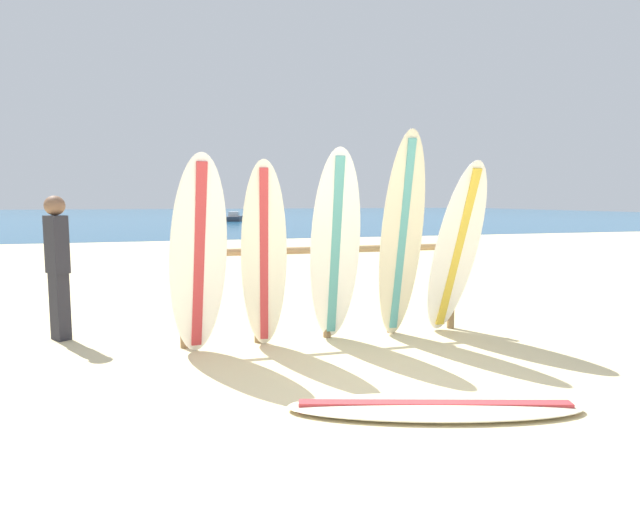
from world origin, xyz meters
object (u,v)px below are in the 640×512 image
Objects in this scene: beachgoer_standing at (58,261)px; small_boat_offshore at (234,218)px; surfboard_lying_on_sand at (435,407)px; surfboard_leaning_far_left at (198,258)px; surfboard_leaning_center_left at (335,249)px; surfboard_rack at (327,276)px; surfboard_leaning_center at (401,238)px; surfboard_leaning_left at (264,258)px; surfboard_leaning_center_right at (456,251)px.

small_boat_offshore is at bearing 80.25° from beachgoer_standing.
beachgoer_standing is (-3.13, 3.04, 0.87)m from surfboard_lying_on_sand.
surfboard_leaning_center_left is (1.45, 0.09, 0.04)m from surfboard_leaning_far_left.
surfboard_lying_on_sand is at bearing -84.79° from surfboard_leaning_center_left.
beachgoer_standing reaches higher than surfboard_rack.
surfboard_leaning_far_left reaches higher than beachgoer_standing.
surfboard_leaning_far_left is at bearing -178.88° from surfboard_leaning_center.
surfboard_lying_on_sand is 0.70× the size of small_boat_offshore.
surfboard_leaning_left is at bearing -176.40° from surfboard_leaning_center_left.
surfboard_lying_on_sand is 1.40× the size of beachgoer_standing.
surfboard_leaning_left is at bearing -27.53° from beachgoer_standing.
small_boat_offshore is at bearing 83.94° from surfboard_leaning_left.
surfboard_leaning_far_left reaches higher than surfboard_lying_on_sand.
surfboard_leaning_center_left is at bearing 3.60° from surfboard_leaning_left.
surfboard_rack is at bearing 26.14° from surfboard_leaning_left.
surfboard_leaning_center_right is at bearing -15.52° from surfboard_rack.
small_boat_offshore is at bearing 82.91° from surfboard_leaning_far_left.
surfboard_rack is 2.41m from surfboard_lying_on_sand.
surfboard_leaning_left is 1.22× the size of beachgoer_standing.
surfboard_lying_on_sand is at bearing -48.88° from surfboard_leaning_far_left.
surfboard_leaning_left is 1.55m from surfboard_leaning_center.
surfboard_leaning_center_right is (0.69, -0.00, -0.15)m from surfboard_leaning_center.
surfboard_leaning_center_right reaches higher than beachgoer_standing.
surfboard_leaning_far_left reaches higher than small_boat_offshore.
surfboard_leaning_center_right is 35.95m from small_boat_offshore.
surfboard_leaning_left is 2.44m from beachgoer_standing.
surfboard_leaning_center is 0.71× the size of small_boat_offshore.
surfboard_leaning_center_right is at bearing -0.17° from surfboard_leaning_center.
beachgoer_standing is 35.29m from small_boat_offshore.
surfboard_leaning_center_left reaches higher than surfboard_leaning_far_left.
surfboard_leaning_center is at bearing -16.95° from beachgoer_standing.
surfboard_leaning_left is 0.87× the size of surfboard_lying_on_sand.
surfboard_leaning_center is (0.76, -0.05, 0.10)m from surfboard_leaning_center_left.
surfboard_leaning_far_left is at bearing -38.02° from beachgoer_standing.
surfboard_rack is 1.56m from surfboard_leaning_far_left.
surfboard_leaning_center_left is at bearing 177.87° from surfboard_leaning_center_right.
surfboard_leaning_left reaches higher than small_boat_offshore.
surfboard_leaning_far_left is at bearing -176.25° from surfboard_leaning_center_left.
surfboard_leaning_center_left is 35.99m from small_boat_offshore.
surfboard_leaning_center_right is (1.43, -0.40, 0.29)m from surfboard_rack.
surfboard_leaning_left is 2.35m from surfboard_lying_on_sand.
beachgoer_standing is at bearing 152.47° from surfboard_leaning_left.
surfboard_rack is 0.93m from surfboard_leaning_left.
surfboard_leaning_center is (1.54, -0.00, 0.17)m from surfboard_leaning_left.
surfboard_lying_on_sand is (0.17, -2.30, -0.69)m from surfboard_rack.
surfboard_leaning_center_left is (-0.01, -0.34, 0.35)m from surfboard_rack.
surfboard_leaning_center_left reaches higher than small_boat_offshore.
surfboard_leaning_center_right is 4.54m from beachgoer_standing.
beachgoer_standing is (-2.95, 1.08, -0.16)m from surfboard_leaning_center_left.
surfboard_leaning_center_left is at bearing 3.75° from surfboard_leaning_far_left.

